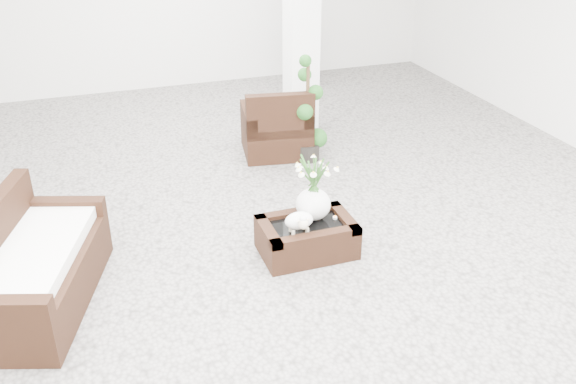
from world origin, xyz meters
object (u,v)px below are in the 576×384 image
object	(u,v)px
armchair	(276,120)
topiary	(308,109)
coffee_table	(307,239)
loveseat	(35,259)

from	to	relation	value
armchair	topiary	distance (m)	0.51
coffee_table	topiary	distance (m)	2.30
armchair	loveseat	size ratio (longest dim) A/B	0.55
armchair	topiary	bearing A→B (deg)	140.69
armchair	topiary	world-z (taller)	topiary
armchair	loveseat	world-z (taller)	armchair
loveseat	topiary	world-z (taller)	topiary
loveseat	coffee_table	bearing A→B (deg)	-71.84
armchair	topiary	xyz separation A→B (m)	(0.30, -0.34, 0.22)
loveseat	topiary	distance (m)	3.86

